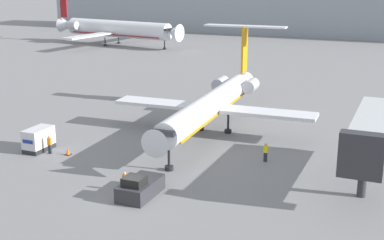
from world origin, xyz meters
TOP-DOWN VIEW (x-y plane):
  - ground_plane at (0.00, 0.00)m, footprint 600.00×600.00m
  - terminal_building at (0.00, 120.00)m, footprint 180.00×16.80m
  - airplane_main at (-0.62, 19.29)m, footprint 22.71×29.28m
  - pushback_tug at (0.22, 0.92)m, footprint 2.30×4.41m
  - luggage_cart at (-14.49, 6.95)m, footprint 1.71×3.27m
  - worker_near_tug at (-1.44, 1.38)m, footprint 0.40×0.24m
  - worker_by_wing at (7.27, 12.62)m, footprint 0.40×0.26m
  - worker_on_apron at (-12.88, 6.58)m, footprint 0.40×0.26m
  - traffic_cone_left at (-11.03, 6.93)m, footprint 0.55×0.55m
  - airplane_parked_far_left at (-48.33, 78.71)m, footprint 36.64×31.90m
  - jet_bridge at (16.48, 10.75)m, footprint 3.20×14.52m

SIDE VIEW (x-z plane):
  - ground_plane at x=0.00m, z-range 0.00..0.00m
  - traffic_cone_left at x=-11.03m, z-range -0.02..0.67m
  - pushback_tug at x=0.22m, z-range -0.24..1.72m
  - worker_near_tug at x=-1.44m, z-range 0.03..1.66m
  - worker_by_wing at x=7.27m, z-range 0.05..1.90m
  - worker_on_apron at x=-12.88m, z-range 0.06..1.92m
  - luggage_cart at x=-14.49m, z-range 0.00..2.30m
  - airplane_main at x=-0.62m, z-range -1.81..8.85m
  - airplane_parked_far_left at x=-48.33m, z-range -1.56..9.51m
  - jet_bridge at x=16.48m, z-range 1.36..7.55m
  - terminal_building at x=0.00m, z-range 0.03..13.60m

